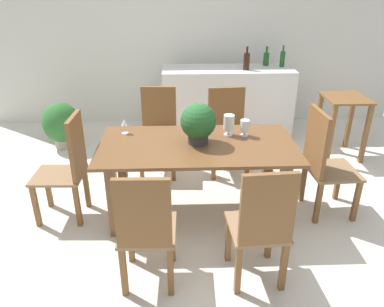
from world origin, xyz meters
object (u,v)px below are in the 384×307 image
object	(u,v)px
chair_near_right	(262,224)
dining_table	(197,157)
wine_bottle_tall	(266,59)
chair_foot_end	(323,159)
crystal_vase_left	(229,123)
wine_glass	(124,123)
chair_far_right	(227,126)
flower_centerpiece	(198,123)
wine_bottle_clear	(282,59)
crystal_vase_center_near	(245,126)
chair_near_left	(146,228)
wine_bottle_green	(247,61)
chair_head_end	(68,165)
kitchen_counter	(227,103)
potted_plant_floor	(61,124)
chair_far_left	(159,127)
side_table	(343,114)

from	to	relation	value
chair_near_right	dining_table	bearing A→B (deg)	-70.80
chair_near_right	wine_bottle_tall	distance (m)	3.23
chair_foot_end	crystal_vase_left	size ratio (longest dim) A/B	5.15
chair_near_right	wine_glass	size ratio (longest dim) A/B	6.86
chair_far_right	flower_centerpiece	world-z (taller)	flower_centerpiece
wine_bottle_clear	crystal_vase_center_near	bearing A→B (deg)	-113.27
chair_near_left	chair_far_right	bearing A→B (deg)	-111.31
chair_near_left	chair_foot_end	bearing A→B (deg)	-147.69
flower_centerpiece	wine_bottle_green	size ratio (longest dim) A/B	1.22
chair_head_end	wine_bottle_clear	distance (m)	3.27
dining_table	chair_foot_end	distance (m)	1.19
wine_bottle_tall	chair_near_right	bearing A→B (deg)	-101.90
chair_near_left	chair_near_right	distance (m)	0.82
chair_foot_end	kitchen_counter	bearing A→B (deg)	15.48
crystal_vase_center_near	potted_plant_floor	size ratio (longest dim) A/B	0.26
dining_table	wine_bottle_clear	world-z (taller)	wine_bottle_clear
wine_bottle_clear	chair_far_left	bearing A→B (deg)	-146.54
wine_glass	wine_bottle_clear	bearing A→B (deg)	42.46
chair_far_right	wine_bottle_tall	size ratio (longest dim) A/B	3.73
chair_near_right	chair_head_end	bearing A→B (deg)	-34.88
crystal_vase_left	crystal_vase_center_near	world-z (taller)	crystal_vase_left
flower_centerpiece	crystal_vase_center_near	xyz separation A→B (m)	(0.45, 0.15, -0.10)
chair_far_right	potted_plant_floor	xyz separation A→B (m)	(-2.14, 0.67, -0.20)
chair_foot_end	flower_centerpiece	bearing A→B (deg)	85.66
chair_far_right	chair_near_right	bearing A→B (deg)	-93.66
chair_far_left	chair_head_end	xyz separation A→B (m)	(-0.79, -0.97, 0.01)
chair_head_end	crystal_vase_center_near	world-z (taller)	chair_head_end
crystal_vase_left	kitchen_counter	size ratio (longest dim) A/B	0.11
dining_table	side_table	xyz separation A→B (m)	(1.90, 1.26, -0.04)
chair_far_left	chair_near_left	size ratio (longest dim) A/B	1.00
chair_near_left	wine_bottle_green	xyz separation A→B (m)	(1.16, 2.87, 0.55)
chair_foot_end	wine_bottle_clear	bearing A→B (deg)	-5.50
dining_table	crystal_vase_left	distance (m)	0.45
chair_far_right	crystal_vase_center_near	distance (m)	0.85
chair_near_right	potted_plant_floor	bearing A→B (deg)	-54.39
chair_far_left	potted_plant_floor	distance (m)	1.51
wine_glass	potted_plant_floor	xyz separation A→B (m)	(-1.05, 1.36, -0.52)
chair_far_right	chair_far_left	bearing A→B (deg)	175.66
chair_head_end	wine_bottle_clear	bearing A→B (deg)	132.08
crystal_vase_left	wine_bottle_tall	world-z (taller)	wine_bottle_tall
crystal_vase_left	wine_bottle_green	world-z (taller)	wine_bottle_green
crystal_vase_center_near	kitchen_counter	bearing A→B (deg)	88.12
wine_bottle_green	kitchen_counter	bearing A→B (deg)	159.32
chair_head_end	wine_glass	bearing A→B (deg)	121.10
chair_head_end	chair_near_right	world-z (taller)	chair_head_end
dining_table	wine_bottle_clear	xyz separation A→B (m)	(1.28, 2.08, 0.47)
chair_far_right	crystal_vase_center_near	world-z (taller)	chair_far_right
flower_centerpiece	dining_table	bearing A→B (deg)	-114.33
dining_table	crystal_vase_center_near	distance (m)	0.54
chair_near_left	chair_near_right	size ratio (longest dim) A/B	0.98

